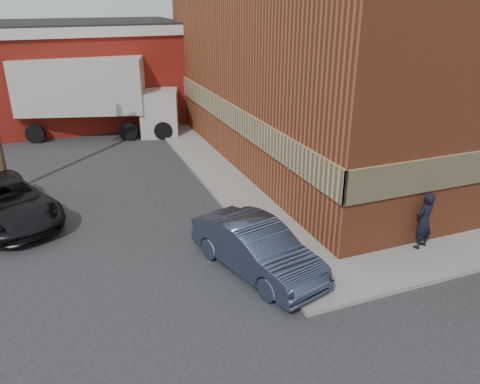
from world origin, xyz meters
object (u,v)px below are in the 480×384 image
object	(u,v)px
brick_building	(371,49)
suv_a	(5,202)
warehouse	(39,73)
man	(424,221)
box_truck	(98,92)
sedan	(257,248)

from	to	relation	value
brick_building	suv_a	bearing A→B (deg)	-170.28
warehouse	suv_a	xyz separation A→B (m)	(-1.32, -13.71, -2.10)
brick_building	man	size ratio (longest dim) A/B	10.56
brick_building	box_truck	distance (m)	13.76
brick_building	suv_a	xyz separation A→B (m)	(-15.81, -2.71, -3.97)
warehouse	brick_building	bearing A→B (deg)	-37.20
warehouse	sedan	size ratio (longest dim) A/B	3.81
suv_a	box_truck	bearing A→B (deg)	44.13
warehouse	box_truck	bearing A→B (deg)	-56.79
sedan	warehouse	bearing A→B (deg)	88.59
box_truck	suv_a	bearing A→B (deg)	-97.44
box_truck	sedan	bearing A→B (deg)	-65.13
man	sedan	world-z (taller)	man
sedan	box_truck	distance (m)	15.56
suv_a	box_truck	world-z (taller)	box_truck
man	sedan	size ratio (longest dim) A/B	0.40
man	box_truck	world-z (taller)	box_truck
sedan	suv_a	bearing A→B (deg)	122.06
warehouse	box_truck	world-z (taller)	warehouse
sedan	box_truck	world-z (taller)	box_truck
brick_building	warehouse	world-z (taller)	brick_building
suv_a	box_truck	xyz separation A→B (m)	(4.08, 9.50, 1.63)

